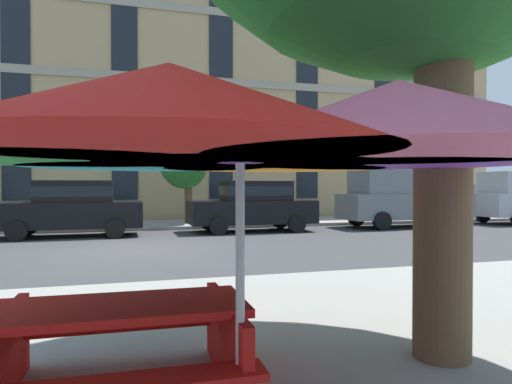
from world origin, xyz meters
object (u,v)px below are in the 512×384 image
at_px(sedan_black, 72,207).
at_px(street_tree_middle, 183,165).
at_px(patio_umbrella, 240,134).
at_px(pickup_gray, 399,201).
at_px(picnic_table, 121,343).
at_px(sedan_black_midblock, 253,205).

height_order(sedan_black, street_tree_middle, street_tree_middle).
height_order(street_tree_middle, patio_umbrella, street_tree_middle).
relative_size(pickup_gray, picnic_table, 2.79).
height_order(sedan_black_midblock, pickup_gray, pickup_gray).
height_order(pickup_gray, picnic_table, pickup_gray).
height_order(street_tree_middle, picnic_table, street_tree_middle).
distance_m(sedan_black_midblock, pickup_gray, 5.92).
height_order(sedan_black, picnic_table, sedan_black).
distance_m(sedan_black, pickup_gray, 11.89).
bearing_deg(street_tree_middle, sedan_black, -144.49).
distance_m(sedan_black, picnic_table, 12.24).
xyz_separation_m(sedan_black_midblock, pickup_gray, (5.92, 0.00, 0.08)).
relative_size(sedan_black_midblock, street_tree_middle, 1.31).
bearing_deg(sedan_black_midblock, pickup_gray, 0.00).
relative_size(street_tree_middle, picnic_table, 1.84).
xyz_separation_m(sedan_black, patio_umbrella, (2.25, -12.70, 1.01)).
height_order(sedan_black, pickup_gray, pickup_gray).
bearing_deg(sedan_black, street_tree_middle, 35.51).
bearing_deg(sedan_black, picnic_table, -82.96).
height_order(pickup_gray, patio_umbrella, patio_umbrella).
relative_size(sedan_black, pickup_gray, 0.86).
xyz_separation_m(sedan_black_midblock, street_tree_middle, (-2.08, 2.77, 1.50)).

